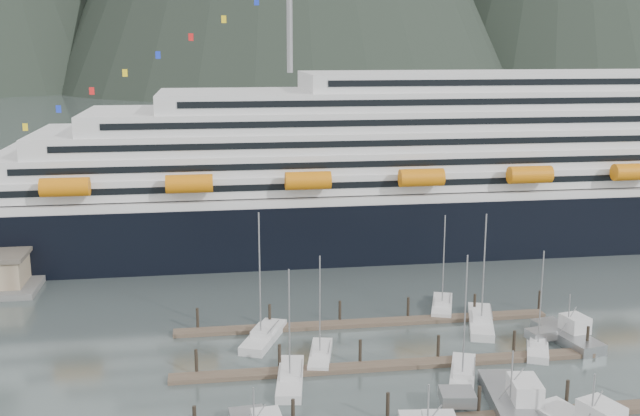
# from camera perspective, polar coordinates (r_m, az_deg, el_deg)

# --- Properties ---
(ground) EXTENTS (1600.00, 1600.00, 0.00)m
(ground) POSITION_cam_1_polar(r_m,az_deg,el_deg) (83.67, 9.15, -12.54)
(ground) COLOR #4E5C5B
(ground) RESTS_ON ground
(cruise_ship) EXTENTS (210.00, 30.40, 50.30)m
(cruise_ship) POSITION_cam_1_polar(r_m,az_deg,el_deg) (139.94, 14.30, 2.55)
(cruise_ship) COLOR black
(cruise_ship) RESTS_ON ground
(dock_mid) EXTENTS (48.18, 2.28, 3.20)m
(dock_mid) POSITION_cam_1_polar(r_m,az_deg,el_deg) (84.96, 5.29, -11.80)
(dock_mid) COLOR #4E3D32
(dock_mid) RESTS_ON ground
(dock_far) EXTENTS (48.18, 2.28, 3.20)m
(dock_far) POSITION_cam_1_polar(r_m,az_deg,el_deg) (96.65, 3.44, -8.69)
(dock_far) COLOR #4E3D32
(dock_far) RESTS_ON ground
(sailboat_a) EXTENTS (6.51, 10.32, 16.65)m
(sailboat_a) POSITION_cam_1_polar(r_m,az_deg,el_deg) (91.70, -4.32, -9.80)
(sailboat_a) COLOR silver
(sailboat_a) RESTS_ON ground
(sailboat_b) EXTENTS (4.11, 10.34, 13.31)m
(sailboat_b) POSITION_cam_1_polar(r_m,az_deg,el_deg) (81.08, -2.28, -12.90)
(sailboat_b) COLOR silver
(sailboat_b) RESTS_ON ground
(sailboat_c) EXTENTS (4.08, 8.76, 12.82)m
(sailboat_c) POSITION_cam_1_polar(r_m,az_deg,el_deg) (86.60, 0.03, -11.19)
(sailboat_c) COLOR silver
(sailboat_c) RESTS_ON ground
(sailboat_d) EXTENTS (6.15, 10.78, 14.61)m
(sailboat_d) POSITION_cam_1_polar(r_m,az_deg,el_deg) (82.91, 10.80, -12.53)
(sailboat_d) COLOR silver
(sailboat_d) RESTS_ON ground
(sailboat_f) EXTENTS (5.36, 9.24, 13.70)m
(sailboat_f) POSITION_cam_1_polar(r_m,az_deg,el_deg) (103.00, 9.28, -7.42)
(sailboat_f) COLOR silver
(sailboat_f) RESTS_ON ground
(sailboat_g) EXTENTS (6.25, 11.81, 15.35)m
(sailboat_g) POSITION_cam_1_polar(r_m,az_deg,el_deg) (98.34, 12.14, -8.50)
(sailboat_g) COLOR silver
(sailboat_g) RESTS_ON ground
(sailboat_h) EXTENTS (5.45, 8.46, 12.70)m
(sailboat_h) POSITION_cam_1_polar(r_m,az_deg,el_deg) (92.38, 16.23, -10.15)
(sailboat_h) COLOR silver
(sailboat_h) RESTS_ON ground
(trawler_c) EXTENTS (9.97, 13.98, 6.94)m
(trawler_c) POSITION_cam_1_polar(r_m,az_deg,el_deg) (77.38, 14.16, -14.21)
(trawler_c) COLOR gray
(trawler_c) RESTS_ON ground
(trawler_e) EXTENTS (8.15, 10.58, 6.55)m
(trawler_e) POSITION_cam_1_polar(r_m,az_deg,el_deg) (95.81, 18.26, -9.17)
(trawler_e) COLOR gray
(trawler_e) RESTS_ON ground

